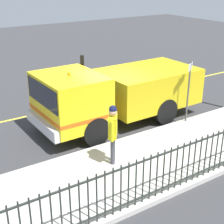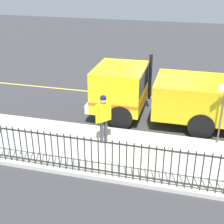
{
  "view_description": "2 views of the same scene",
  "coord_description": "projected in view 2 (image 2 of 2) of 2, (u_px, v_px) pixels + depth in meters",
  "views": [
    {
      "loc": [
        9.66,
        -6.41,
        5.18
      ],
      "look_at": [
        1.76,
        -1.22,
        1.28
      ],
      "focal_mm": 54.52,
      "sensor_mm": 36.0,
      "label": 1
    },
    {
      "loc": [
        12.06,
        1.08,
        5.77
      ],
      "look_at": [
        2.08,
        -1.59,
        1.06
      ],
      "focal_mm": 51.78,
      "sensor_mm": 36.0,
      "label": 2
    }
  ],
  "objects": [
    {
      "name": "ground_plane",
      "position": [
        162.0,
        119.0,
        13.25
      ],
      "size": [
        50.89,
        50.89,
        0.0
      ],
      "primitive_type": "plane",
      "color": "#38383A",
      "rests_on": "ground"
    },
    {
      "name": "work_truck",
      "position": [
        161.0,
        92.0,
        12.69
      ],
      "size": [
        2.49,
        6.26,
        2.44
      ],
      "rotation": [
        0.0,
        0.0,
        3.15
      ],
      "color": "yellow",
      "rests_on": "ground"
    },
    {
      "name": "iron_fence",
      "position": [
        145.0,
        163.0,
        8.97
      ],
      "size": [
        0.04,
        19.7,
        1.21
      ],
      "color": "#2D332D",
      "rests_on": "sidewalk_slab"
    },
    {
      "name": "traffic_cone",
      "position": [
        122.0,
        91.0,
        15.29
      ],
      "size": [
        0.47,
        0.47,
        0.67
      ],
      "primitive_type": "cone",
      "color": "orange",
      "rests_on": "ground"
    },
    {
      "name": "sidewalk_slab",
      "position": [
        151.0,
        157.0,
        10.52
      ],
      "size": [
        3.16,
        23.13,
        0.14
      ],
      "primitive_type": "cube",
      "color": "beige",
      "rests_on": "ground"
    },
    {
      "name": "worker_standing",
      "position": [
        103.0,
        114.0,
        10.87
      ],
      "size": [
        0.53,
        0.47,
        1.74
      ],
      "rotation": [
        0.0,
        0.0,
        2.48
      ],
      "color": "yellow",
      "rests_on": "sidewalk_slab"
    },
    {
      "name": "street_sign",
      "position": [
        223.0,
        105.0,
        10.68
      ],
      "size": [
        0.3,
        0.43,
        2.24
      ],
      "color": "#4C4C4C",
      "rests_on": "sidewalk_slab"
    },
    {
      "name": "lane_marking",
      "position": [
        168.0,
        99.0,
        15.24
      ],
      "size": [
        0.12,
        20.82,
        0.01
      ],
      "primitive_type": "cube",
      "color": "yellow",
      "rests_on": "ground"
    }
  ]
}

